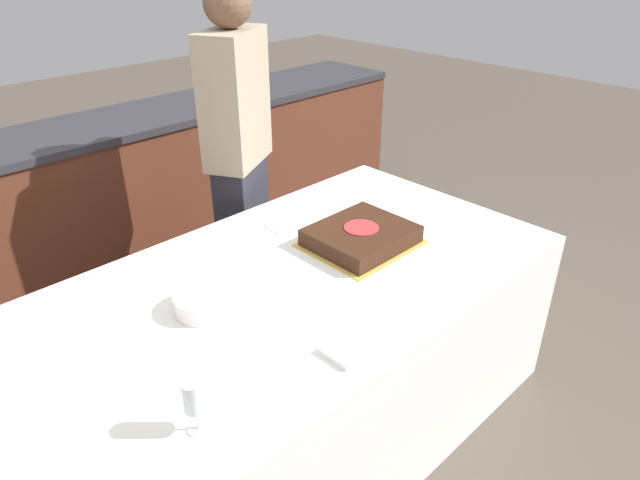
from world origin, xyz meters
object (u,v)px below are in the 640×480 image
at_px(wine_glass, 194,397).
at_px(person_cutting_cake, 239,160).
at_px(cake, 361,236).
at_px(plate_stack, 204,302).

relative_size(wine_glass, person_cutting_cake, 0.10).
height_order(cake, wine_glass, wine_glass).
relative_size(cake, plate_stack, 2.12).
bearing_deg(wine_glass, cake, 19.51).
bearing_deg(person_cutting_cake, cake, 60.51).
bearing_deg(wine_glass, plate_stack, 53.90).
xyz_separation_m(plate_stack, wine_glass, (-0.31, -0.42, 0.08)).
distance_m(plate_stack, wine_glass, 0.53).
distance_m(plate_stack, person_cutting_cake, 1.02).
distance_m(cake, person_cutting_cake, 0.80).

